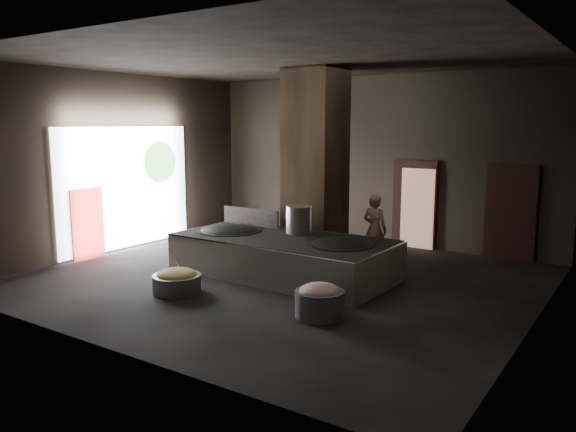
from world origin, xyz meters
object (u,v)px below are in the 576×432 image
Objects in this scene: wok_left at (229,234)px; cook at (375,229)px; hearth_platform at (283,256)px; veg_basin at (177,283)px; wok_right at (340,248)px; meat_basin at (320,304)px; stock_pot at (299,220)px.

cook is (2.66, 2.05, 0.06)m from wok_left.
wok_left reaches higher than hearth_platform.
cook is 1.74× the size of veg_basin.
meat_basin is (0.67, -1.92, -0.52)m from wok_right.
meat_basin is (3.02, 0.32, 0.06)m from veg_basin.
wok_left reaches higher than wok_right.
hearth_platform is at bearing 137.19° from meat_basin.
wok_right reaches higher than hearth_platform.
veg_basin is (-1.04, -2.74, -0.96)m from stock_pot.
veg_basin is at bearing -110.82° from stock_pot.
stock_pot is at bearing 158.96° from wok_right.
cook reaches higher than wok_left.
stock_pot is at bearing 86.64° from hearth_platform.
wok_left reaches higher than veg_basin.
wok_left is 2.80m from wok_right.
hearth_platform is at bearing -95.19° from stock_pot.
veg_basin is at bearing -112.52° from hearth_platform.
veg_basin is 3.03m from meat_basin.
stock_pot is 1.88m from cook.
veg_basin is 1.11× the size of meat_basin.
stock_pot is (-1.30, 0.50, 0.38)m from wok_right.
wok_left reaches higher than meat_basin.
cook is 1.94× the size of meat_basin.
hearth_platform is 3.17× the size of wok_left.
wok_right is at bearing 3.96° from hearth_platform.
wok_right reaches higher than veg_basin.
wok_left is 1.07× the size of wok_right.
stock_pot is 3.09m from veg_basin.
cook reaches higher than veg_basin.
hearth_platform is 2.89× the size of cook.
meat_basin is at bearing -27.71° from wok_left.
stock_pot is at bearing 69.18° from veg_basin.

